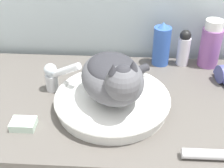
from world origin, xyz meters
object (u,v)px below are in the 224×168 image
(cat, at_px, (114,76))
(mouthwash_bottle, at_px, (211,44))
(deodorant_stick, at_px, (184,48))
(soap_bar, at_px, (23,124))
(cream_tube, at_px, (214,155))
(faucet, at_px, (55,75))
(spray_bottle_trigger, at_px, (162,45))

(cat, relative_size, mouthwash_bottle, 1.68)
(deodorant_stick, distance_m, soap_bar, 0.67)
(cat, relative_size, cream_tube, 1.89)
(faucet, height_order, cream_tube, faucet)
(cat, relative_size, spray_bottle_trigger, 1.80)
(spray_bottle_trigger, bearing_deg, mouthwash_bottle, 0.00)
(faucet, height_order, deodorant_stick, deodorant_stick)
(cat, xyz_separation_m, mouthwash_bottle, (0.36, 0.31, -0.04))
(mouthwash_bottle, bearing_deg, cat, -138.72)
(spray_bottle_trigger, relative_size, soap_bar, 2.41)
(spray_bottle_trigger, distance_m, cream_tube, 0.52)
(faucet, relative_size, soap_bar, 1.91)
(mouthwash_bottle, height_order, cream_tube, mouthwash_bottle)
(spray_bottle_trigger, bearing_deg, cream_tube, -77.89)
(deodorant_stick, bearing_deg, soap_bar, -141.54)
(spray_bottle_trigger, height_order, cream_tube, spray_bottle_trigger)
(cat, height_order, cream_tube, cat)
(mouthwash_bottle, bearing_deg, soap_bar, -146.31)
(mouthwash_bottle, distance_m, cream_tube, 0.52)
(cream_tube, bearing_deg, spray_bottle_trigger, 102.11)
(deodorant_stick, bearing_deg, faucet, -154.89)
(deodorant_stick, xyz_separation_m, soap_bar, (-0.52, -0.41, -0.06))
(soap_bar, bearing_deg, mouthwash_bottle, 33.69)
(cream_tube, bearing_deg, soap_bar, 170.30)
(cat, xyz_separation_m, soap_bar, (-0.26, -0.10, -0.11))
(mouthwash_bottle, distance_m, soap_bar, 0.75)
(deodorant_stick, relative_size, cream_tube, 0.87)
(cat, relative_size, faucet, 2.27)
(cat, xyz_separation_m, deodorant_stick, (0.26, 0.31, -0.05))
(spray_bottle_trigger, bearing_deg, deodorant_stick, 0.00)
(cat, bearing_deg, cream_tube, 34.74)
(mouthwash_bottle, bearing_deg, cream_tube, -98.82)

